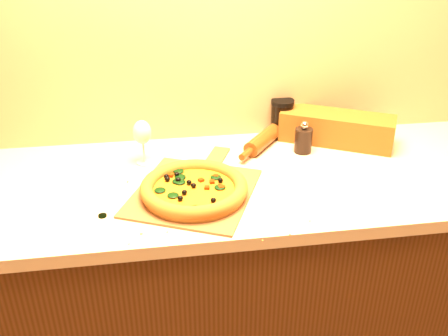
# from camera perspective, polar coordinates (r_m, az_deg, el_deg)

# --- Properties ---
(cabinet) EXTENTS (2.80, 0.65, 0.86)m
(cabinet) POSITION_cam_1_polar(r_m,az_deg,el_deg) (1.88, 0.98, -13.61)
(cabinet) COLOR #43260E
(cabinet) RESTS_ON ground
(countertop) EXTENTS (2.84, 0.68, 0.04)m
(countertop) POSITION_cam_1_polar(r_m,az_deg,el_deg) (1.62, 1.11, -1.59)
(countertop) COLOR beige
(countertop) RESTS_ON cabinet
(pizza_peel) EXTENTS (0.47, 0.55, 0.01)m
(pizza_peel) POSITION_cam_1_polar(r_m,az_deg,el_deg) (1.53, -3.31, -2.52)
(pizza_peel) COLOR brown
(pizza_peel) RESTS_ON countertop
(pizza) EXTENTS (0.32, 0.32, 0.05)m
(pizza) POSITION_cam_1_polar(r_m,az_deg,el_deg) (1.48, -3.45, -2.38)
(pizza) COLOR #B1772C
(pizza) RESTS_ON pizza_peel
(bottle_cap) EXTENTS (0.03, 0.03, 0.01)m
(bottle_cap) POSITION_cam_1_polar(r_m,az_deg,el_deg) (1.45, -13.72, -5.32)
(bottle_cap) COLOR black
(bottle_cap) RESTS_ON countertop
(pepper_grinder) EXTENTS (0.06, 0.06, 0.12)m
(pepper_grinder) POSITION_cam_1_polar(r_m,az_deg,el_deg) (1.77, 9.07, 3.24)
(pepper_grinder) COLOR black
(pepper_grinder) RESTS_ON countertop
(rolling_pin) EXTENTS (0.27, 0.33, 0.06)m
(rolling_pin) POSITION_cam_1_polar(r_m,az_deg,el_deg) (1.83, 5.03, 3.66)
(rolling_pin) COLOR #592D0F
(rolling_pin) RESTS_ON countertop
(bread_bag) EXTENTS (0.42, 0.30, 0.11)m
(bread_bag) POSITION_cam_1_polar(r_m,az_deg,el_deg) (1.86, 12.75, 4.45)
(bread_bag) COLOR brown
(bread_bag) RESTS_ON countertop
(wine_glass) EXTENTS (0.06, 0.06, 0.15)m
(wine_glass) POSITION_cam_1_polar(r_m,az_deg,el_deg) (1.67, -9.33, 3.93)
(wine_glass) COLOR silver
(wine_glass) RESTS_ON countertop
(dark_jar) EXTENTS (0.09, 0.09, 0.14)m
(dark_jar) POSITION_cam_1_polar(r_m,az_deg,el_deg) (1.89, 6.64, 5.77)
(dark_jar) COLOR black
(dark_jar) RESTS_ON countertop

